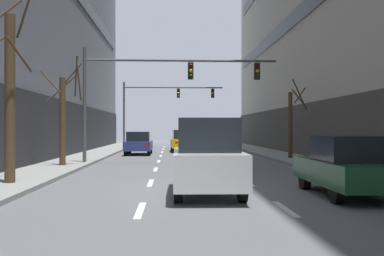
{
  "coord_description": "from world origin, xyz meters",
  "views": [
    {
      "loc": [
        -0.94,
        -12.94,
        1.78
      ],
      "look_at": [
        0.48,
        17.37,
        1.85
      ],
      "focal_mm": 42.17,
      "sensor_mm": 36.0,
      "label": 1
    }
  ],
  "objects_px": {
    "taxi_driving_2": "(184,141)",
    "car_driving_0": "(183,139)",
    "car_parked_1": "(348,166)",
    "street_tree_0": "(10,94)",
    "street_tree_2": "(63,116)",
    "traffic_signal_1": "(160,100)",
    "car_driving_3": "(207,157)",
    "street_tree_1": "(291,122)",
    "car_driving_1": "(139,143)",
    "traffic_signal_0": "(156,81)"
  },
  "relations": [
    {
      "from": "street_tree_1",
      "to": "car_driving_1",
      "type": "bearing_deg",
      "value": 145.53
    },
    {
      "from": "car_driving_0",
      "to": "traffic_signal_1",
      "type": "xyz_separation_m",
      "value": [
        -2.09,
        1.03,
        3.58
      ]
    },
    {
      "from": "traffic_signal_0",
      "to": "traffic_signal_1",
      "type": "relative_size",
      "value": 1.06
    },
    {
      "from": "car_driving_1",
      "to": "car_parked_1",
      "type": "distance_m",
      "value": 20.97
    },
    {
      "from": "taxi_driving_2",
      "to": "car_driving_3",
      "type": "relative_size",
      "value": 1.08
    },
    {
      "from": "traffic_signal_1",
      "to": "street_tree_0",
      "type": "distance_m",
      "value": 27.8
    },
    {
      "from": "taxi_driving_2",
      "to": "car_driving_3",
      "type": "bearing_deg",
      "value": -90.07
    },
    {
      "from": "car_driving_0",
      "to": "street_tree_1",
      "type": "relative_size",
      "value": 1.03
    },
    {
      "from": "car_driving_0",
      "to": "street_tree_2",
      "type": "distance_m",
      "value": 20.68
    },
    {
      "from": "traffic_signal_0",
      "to": "street_tree_0",
      "type": "distance_m",
      "value": 9.64
    },
    {
      "from": "car_parked_1",
      "to": "street_tree_0",
      "type": "bearing_deg",
      "value": 166.87
    },
    {
      "from": "street_tree_1",
      "to": "taxi_driving_2",
      "type": "bearing_deg",
      "value": 120.87
    },
    {
      "from": "traffic_signal_0",
      "to": "street_tree_0",
      "type": "bearing_deg",
      "value": -116.06
    },
    {
      "from": "car_parked_1",
      "to": "taxi_driving_2",
      "type": "bearing_deg",
      "value": 99.07
    },
    {
      "from": "car_parked_1",
      "to": "traffic_signal_0",
      "type": "bearing_deg",
      "value": 116.77
    },
    {
      "from": "taxi_driving_2",
      "to": "car_driving_0",
      "type": "bearing_deg",
      "value": 89.26
    },
    {
      "from": "car_parked_1",
      "to": "traffic_signal_0",
      "type": "distance_m",
      "value": 12.6
    },
    {
      "from": "car_driving_3",
      "to": "traffic_signal_0",
      "type": "xyz_separation_m",
      "value": [
        -1.72,
        10.45,
        3.16
      ]
    },
    {
      "from": "car_driving_1",
      "to": "street_tree_1",
      "type": "distance_m",
      "value": 11.12
    },
    {
      "from": "taxi_driving_2",
      "to": "street_tree_0",
      "type": "height_order",
      "value": "street_tree_0"
    },
    {
      "from": "street_tree_0",
      "to": "street_tree_2",
      "type": "height_order",
      "value": "street_tree_0"
    },
    {
      "from": "car_parked_1",
      "to": "car_driving_3",
      "type": "bearing_deg",
      "value": 174.17
    },
    {
      "from": "street_tree_1",
      "to": "street_tree_0",
      "type": "bearing_deg",
      "value": -136.28
    },
    {
      "from": "traffic_signal_1",
      "to": "street_tree_1",
      "type": "xyz_separation_m",
      "value": [
        7.87,
        -16.21,
        -2.23
      ]
    },
    {
      "from": "car_driving_1",
      "to": "car_parked_1",
      "type": "height_order",
      "value": "car_parked_1"
    },
    {
      "from": "car_driving_3",
      "to": "street_tree_0",
      "type": "xyz_separation_m",
      "value": [
        -5.91,
        1.87,
        1.82
      ]
    },
    {
      "from": "car_driving_0",
      "to": "car_parked_1",
      "type": "height_order",
      "value": "car_driving_0"
    },
    {
      "from": "car_driving_3",
      "to": "car_driving_0",
      "type": "bearing_deg",
      "value": 89.8
    },
    {
      "from": "taxi_driving_2",
      "to": "car_parked_1",
      "type": "bearing_deg",
      "value": -80.93
    },
    {
      "from": "car_driving_1",
      "to": "taxi_driving_2",
      "type": "xyz_separation_m",
      "value": [
        3.25,
        3.54,
        0.06
      ]
    },
    {
      "from": "street_tree_2",
      "to": "traffic_signal_0",
      "type": "bearing_deg",
      "value": 24.2
    },
    {
      "from": "taxi_driving_2",
      "to": "traffic_signal_0",
      "type": "xyz_separation_m",
      "value": [
        -1.75,
        -12.48,
        3.34
      ]
    },
    {
      "from": "car_parked_1",
      "to": "street_tree_0",
      "type": "height_order",
      "value": "street_tree_0"
    },
    {
      "from": "taxi_driving_2",
      "to": "traffic_signal_1",
      "type": "bearing_deg",
      "value": 107.46
    },
    {
      "from": "car_driving_1",
      "to": "taxi_driving_2",
      "type": "height_order",
      "value": "taxi_driving_2"
    },
    {
      "from": "street_tree_1",
      "to": "street_tree_2",
      "type": "xyz_separation_m",
      "value": [
        -11.76,
        -4.57,
        0.19
      ]
    },
    {
      "from": "street_tree_1",
      "to": "traffic_signal_1",
      "type": "bearing_deg",
      "value": 115.9
    },
    {
      "from": "car_driving_1",
      "to": "traffic_signal_0",
      "type": "distance_m",
      "value": 9.68
    },
    {
      "from": "street_tree_2",
      "to": "street_tree_1",
      "type": "bearing_deg",
      "value": 21.22
    },
    {
      "from": "traffic_signal_1",
      "to": "car_driving_1",
      "type": "bearing_deg",
      "value": -97.04
    },
    {
      "from": "traffic_signal_1",
      "to": "street_tree_1",
      "type": "relative_size",
      "value": 2.07
    },
    {
      "from": "car_driving_1",
      "to": "street_tree_2",
      "type": "xyz_separation_m",
      "value": [
        -2.66,
        -10.81,
        1.59
      ]
    },
    {
      "from": "car_driving_1",
      "to": "street_tree_0",
      "type": "bearing_deg",
      "value": -98.73
    },
    {
      "from": "car_parked_1",
      "to": "traffic_signal_0",
      "type": "height_order",
      "value": "traffic_signal_0"
    },
    {
      "from": "car_driving_0",
      "to": "car_driving_1",
      "type": "height_order",
      "value": "car_driving_0"
    },
    {
      "from": "car_driving_3",
      "to": "street_tree_2",
      "type": "height_order",
      "value": "street_tree_2"
    },
    {
      "from": "car_driving_0",
      "to": "car_driving_3",
      "type": "xyz_separation_m",
      "value": [
        -0.1,
        -28.32,
        0.18
      ]
    },
    {
      "from": "traffic_signal_1",
      "to": "street_tree_1",
      "type": "distance_m",
      "value": 18.15
    },
    {
      "from": "car_parked_1",
      "to": "traffic_signal_1",
      "type": "xyz_separation_m",
      "value": [
        -5.74,
        29.73,
        3.63
      ]
    },
    {
      "from": "car_parked_1",
      "to": "street_tree_0",
      "type": "distance_m",
      "value": 10.13
    }
  ]
}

